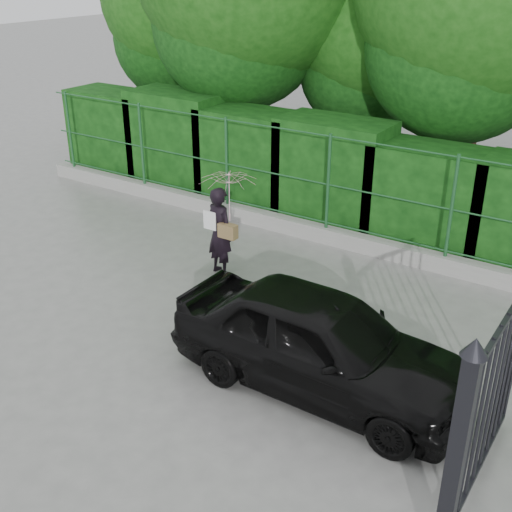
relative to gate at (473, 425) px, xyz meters
The scene contains 7 objects.
ground 4.81m from the gate, behind, with size 80.00×80.00×0.00m, color gray.
kerb 7.04m from the gate, 131.36° to the left, with size 14.00×0.25×0.30m, color #9E9E99.
fence 6.82m from the gate, 129.97° to the left, with size 14.13×0.06×1.80m.
hedge 7.77m from the gate, 126.71° to the left, with size 14.20×1.20×2.21m.
gate is the anchor object (origin of this frame).
woman 5.86m from the gate, 148.07° to the left, with size 0.94×0.96×1.83m.
car 2.51m from the gate, 151.27° to the left, with size 1.55×3.86×1.32m, color black.
Camera 1 is at (5.48, -5.56, 5.00)m, focal length 45.00 mm.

